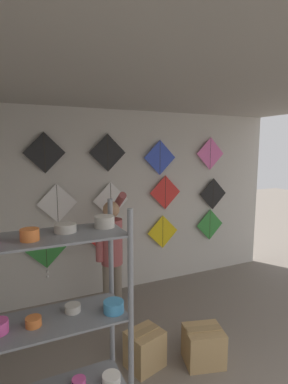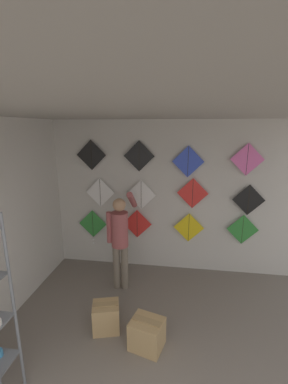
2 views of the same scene
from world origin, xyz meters
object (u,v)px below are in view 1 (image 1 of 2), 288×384
Objects in this scene: kite_3 at (210,225)px; kite_8 at (45,153)px; kite_6 at (165,192)px; cardboard_box_spare at (145,349)px; kite_4 at (57,203)px; kite_1 at (106,238)px; kite_10 at (160,158)px; cardboard_box at (203,346)px; kite_2 at (163,232)px; kite_7 at (213,194)px; shopkeeper at (112,250)px; kite_5 at (111,200)px; kite_9 at (108,153)px; shelf_rack at (59,360)px; kite_11 at (210,154)px; kite_0 at (46,251)px.

kite_8 is at bearing 180.00° from kite_3.
kite_6 is 1.00× the size of kite_8.
cardboard_box_spare is 2.19m from kite_4.
kite_10 reaches higher than kite_1.
cardboard_box is at bearing -106.58° from kite_6.
cardboard_box is 2.07m from kite_2.
kite_6 is (-0.91, 0.00, 0.64)m from kite_3.
kite_4 is 2.67m from kite_7.
shopkeeper is 3.04× the size of kite_5.
kite_9 reaches higher than cardboard_box.
kite_10 is (-1.01, 0.00, 1.20)m from kite_3.
shopkeeper is 3.04× the size of kite_1.
kite_6 is at bearing 73.42° from cardboard_box.
kite_9 reaches higher than kite_2.
shelf_rack is 3.49× the size of kite_2.
shopkeeper is 1.22m from cardboard_box_spare.
kite_1 is 1.00× the size of kite_2.
kite_4 is at bearing 180.00° from kite_3.
kite_9 is at bearing 0.00° from kite_1.
shopkeeper is at bearing -102.40° from kite_1.
kite_10 reaches higher than cardboard_box.
kite_9 is at bearing 102.11° from cardboard_box.
kite_1 is 1.19m from kite_6.
cardboard_box_spare is 0.75× the size of kite_8.
kite_4 is 1.00× the size of kite_5.
cardboard_box is 0.84× the size of kite_10.
kite_3 is at bearing 0.00° from kite_1.
cardboard_box_spare is 0.75× the size of kite_6.
kite_0 is at bearing -179.99° from kite_11.
kite_6 reaches higher than kite_7.
cardboard_box is at bearing -76.63° from kite_1.
kite_9 is at bearing 180.00° from kite_11.
kite_3 is at bearing 180.00° from kite_7.
kite_1 is at bearing 180.00° from kite_3.
kite_11 reaches higher than kite_1.
cardboard_box_spare is 2.74m from kite_3.
kite_5 is at bearing 180.00° from kite_2.
kite_11 is (2.04, 0.71, 1.19)m from shopkeeper.
shopkeeper is 2.47m from kite_11.
kite_4 is at bearing 180.00° from kite_11.
shopkeeper is at bearing -148.46° from kite_6.
kite_1 is at bearing 180.00° from kite_5.
kite_2 is at bearing 180.00° from kite_11.
kite_8 reaches higher than kite_7.
kite_0 is (0.24, 2.72, -0.30)m from shelf_rack.
cardboard_box_spare is 2.69m from kite_8.
kite_8 is (-0.70, 1.68, 1.98)m from cardboard_box_spare.
kite_5 is 1.16m from kite_8.
kite_11 reaches higher than kite_4.
kite_0 is 1.16m from kite_5.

